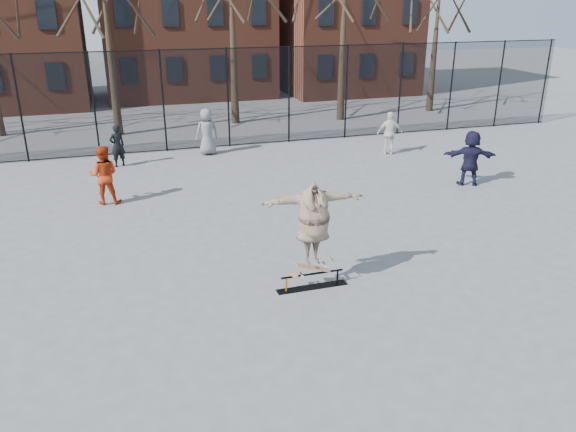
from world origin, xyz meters
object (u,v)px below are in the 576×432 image
object	(u,v)px
skate_rail	(312,282)
bystander_black	(117,146)
bystander_white	(390,133)
skateboard	(313,271)
bystander_red	(104,175)
skater	(313,230)
bystander_extra	(207,132)
bystander_navy	(470,158)

from	to	relation	value
skate_rail	bystander_black	size ratio (longest dim) A/B	1.01
bystander_white	skateboard	bearing A→B (deg)	74.34
skateboard	bystander_red	xyz separation A→B (m)	(-4.18, 6.87, 0.49)
bystander_black	bystander_white	bearing A→B (deg)	149.61
bystander_white	bystander_red	bearing A→B (deg)	32.84
skateboard	skater	bearing A→B (deg)	0.00
skateboard	bystander_extra	bearing A→B (deg)	91.37
skate_rail	skateboard	size ratio (longest dim) A/B	1.86
bystander_red	bystander_navy	bearing A→B (deg)	-177.93
skater	bystander_black	world-z (taller)	skater
skater	bystander_navy	size ratio (longest dim) A/B	1.19
bystander_extra	skateboard	bearing A→B (deg)	83.57
skate_rail	skater	world-z (taller)	skater
skate_rail	skateboard	distance (m)	0.26
skateboard	bystander_black	bearing A→B (deg)	108.77
skater	bystander_extra	xyz separation A→B (m)	(-0.28, 11.59, -0.42)
bystander_black	bystander_navy	bearing A→B (deg)	129.94
bystander_white	bystander_navy	bearing A→B (deg)	118.81
skateboard	bystander_white	xyz separation A→B (m)	(6.61, 9.49, 0.44)
bystander_navy	bystander_red	bearing A→B (deg)	13.55
skate_rail	skater	distance (m)	1.20
bystander_white	bystander_extra	distance (m)	7.20
bystander_red	bystander_extra	xyz separation A→B (m)	(3.90, 4.72, 0.02)
bystander_navy	bystander_extra	bearing A→B (deg)	-18.14
skateboard	bystander_black	world-z (taller)	bystander_black
bystander_red	bystander_white	xyz separation A→B (m)	(10.79, 2.62, -0.05)
bystander_black	bystander_red	xyz separation A→B (m)	(-0.48, -4.01, 0.11)
bystander_red	bystander_extra	size ratio (longest dim) A/B	0.98
bystander_red	bystander_navy	world-z (taller)	bystander_navy
bystander_red	bystander_white	world-z (taller)	bystander_red
bystander_black	bystander_white	world-z (taller)	bystander_white
bystander_red	bystander_navy	distance (m)	11.65
bystander_red	bystander_white	size ratio (longest dim) A/B	1.06
skate_rail	bystander_navy	size ratio (longest dim) A/B	0.86
skate_rail	bystander_white	size ratio (longest dim) A/B	0.94
skater	bystander_white	size ratio (longest dim) A/B	1.30
skater	bystander_navy	distance (m)	8.99
skate_rail	bystander_white	world-z (taller)	bystander_white
skate_rail	bystander_navy	bearing A→B (deg)	35.11
bystander_white	bystander_extra	bearing A→B (deg)	2.26
skater	bystander_extra	size ratio (longest dim) A/B	1.20
bystander_black	bystander_extra	bearing A→B (deg)	168.94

